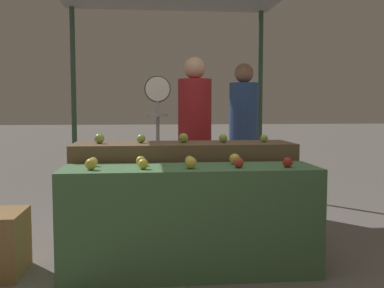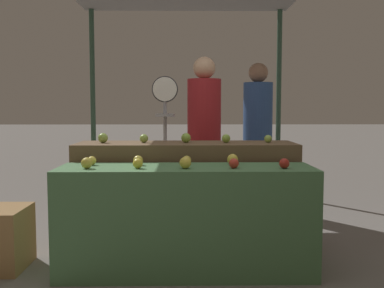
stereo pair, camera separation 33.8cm
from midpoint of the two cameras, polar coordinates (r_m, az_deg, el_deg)
The scene contains 20 objects.
ground_plane at distance 3.63m, azimuth -2.99°, elevation -15.97°, with size 60.00×60.00×0.00m, color slate.
display_counter_front at distance 3.51m, azimuth -3.02°, elevation -9.63°, with size 1.95×0.55×0.83m, color #4C7A4C.
display_counter_back at distance 4.08m, azimuth -3.46°, elevation -6.62°, with size 1.95×0.55×0.96m, color brown.
apple_front_0 at distance 3.37m, azimuth -15.56°, elevation -2.51°, with size 0.08×0.08×0.08m, color gold.
apple_front_1 at distance 3.33m, azimuth -9.14°, elevation -2.55°, with size 0.08×0.08×0.08m, color gold.
apple_front_2 at distance 3.32m, azimuth -3.05°, elevation -2.42°, with size 0.09×0.09×0.09m, color yellow.
apple_front_3 at distance 3.37m, azimuth 3.10°, elevation -2.42°, with size 0.08×0.08×0.08m, color red.
apple_front_4 at distance 3.43m, azimuth 9.31°, elevation -2.33°, with size 0.08×0.08×0.08m, color #AD281E.
apple_front_5 at distance 3.57m, azimuth -15.11°, elevation -2.21°, with size 0.07×0.07×0.07m, color yellow.
apple_front_6 at distance 3.52m, azimuth -9.26°, elevation -2.15°, with size 0.08×0.08×0.08m, color gold.
apple_front_7 at distance 3.54m, azimuth -3.07°, elevation -2.09°, with size 0.07×0.07×0.07m, color gold.
apple_front_8 at distance 3.57m, azimuth 2.76°, elevation -1.92°, with size 0.09×0.09×0.09m, color yellow.
apple_back_0 at distance 4.03m, azimuth -14.06°, elevation 0.66°, with size 0.09×0.09×0.09m, color #8EB247.
apple_back_1 at distance 4.02m, azimuth -8.89°, elevation 0.65°, with size 0.08×0.08×0.08m, color #8EB247.
apple_back_2 at distance 4.01m, azimuth -3.48°, elevation 0.77°, with size 0.09×0.09×0.09m, color #84AD3D.
apple_back_3 at distance 4.04m, azimuth 1.60°, elevation 0.72°, with size 0.08×0.08×0.08m, color #84AD3D.
apple_back_4 at distance 4.10m, azimuth 6.83°, elevation 0.71°, with size 0.07×0.07×0.07m, color #8EB247.
produce_scale at distance 4.55m, azimuth -6.50°, elevation 3.02°, with size 0.26×0.20×1.59m.
person_vendor_at_scale at distance 4.89m, azimuth -1.64°, elevation 2.09°, with size 0.44×0.44×1.82m.
person_customer_left at distance 5.64m, azimuth 4.86°, elevation 2.44°, with size 0.38×0.38×1.82m.
Camera 1 is at (-0.34, -3.39, 1.28)m, focal length 42.00 mm.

